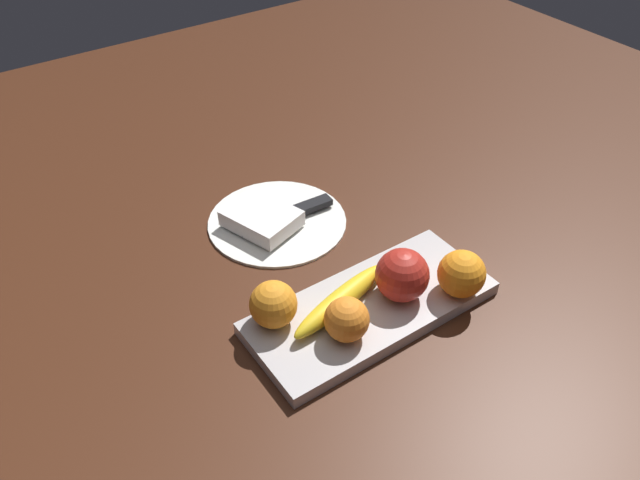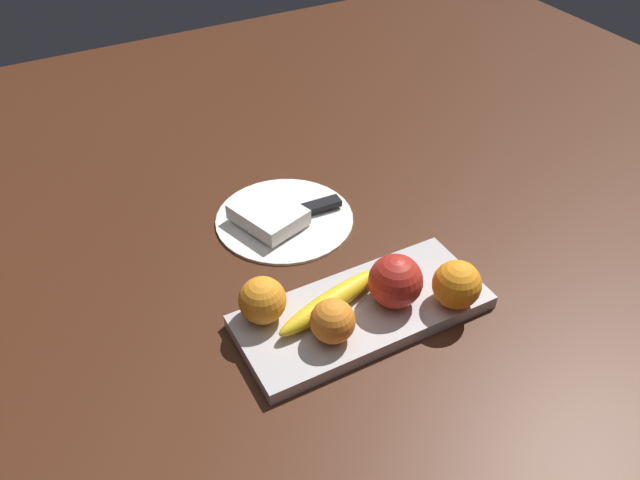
{
  "view_description": "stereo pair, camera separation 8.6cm",
  "coord_description": "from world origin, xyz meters",
  "px_view_note": "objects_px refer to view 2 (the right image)",
  "views": [
    {
      "loc": [
        0.42,
        0.47,
        0.7
      ],
      "look_at": [
        -0.02,
        -0.16,
        0.05
      ],
      "focal_mm": 35.83,
      "sensor_mm": 36.0,
      "label": 1
    },
    {
      "loc": [
        0.34,
        0.52,
        0.7
      ],
      "look_at": [
        -0.02,
        -0.16,
        0.05
      ],
      "focal_mm": 35.83,
      "sensor_mm": 36.0,
      "label": 2
    }
  ],
  "objects_px": {
    "folded_napkin": "(268,214)",
    "orange_near_banana": "(457,285)",
    "fruit_tray": "(362,311)",
    "orange_near_apple": "(262,300)",
    "banana": "(332,301)",
    "orange_center": "(334,323)",
    "knife": "(309,209)",
    "apple": "(395,281)",
    "dinner_plate": "(284,218)"
  },
  "relations": [
    {
      "from": "orange_near_apple",
      "to": "dinner_plate",
      "type": "height_order",
      "value": "orange_near_apple"
    },
    {
      "from": "banana",
      "to": "orange_near_banana",
      "type": "bearing_deg",
      "value": -37.41
    },
    {
      "from": "orange_near_apple",
      "to": "fruit_tray",
      "type": "bearing_deg",
      "value": 160.06
    },
    {
      "from": "fruit_tray",
      "to": "orange_near_apple",
      "type": "xyz_separation_m",
      "value": [
        0.14,
        -0.05,
        0.04
      ]
    },
    {
      "from": "apple",
      "to": "orange_near_apple",
      "type": "xyz_separation_m",
      "value": [
        0.18,
        -0.06,
        -0.01
      ]
    },
    {
      "from": "banana",
      "to": "knife",
      "type": "xyz_separation_m",
      "value": [
        -0.09,
        -0.24,
        -0.02
      ]
    },
    {
      "from": "banana",
      "to": "dinner_plate",
      "type": "xyz_separation_m",
      "value": [
        -0.04,
        -0.25,
        -0.03
      ]
    },
    {
      "from": "apple",
      "to": "dinner_plate",
      "type": "relative_size",
      "value": 0.33
    },
    {
      "from": "orange_near_apple",
      "to": "orange_near_banana",
      "type": "height_order",
      "value": "orange_near_banana"
    },
    {
      "from": "knife",
      "to": "orange_near_apple",
      "type": "bearing_deg",
      "value": 51.84
    },
    {
      "from": "orange_near_banana",
      "to": "folded_napkin",
      "type": "xyz_separation_m",
      "value": [
        0.15,
        -0.32,
        -0.03
      ]
    },
    {
      "from": "fruit_tray",
      "to": "apple",
      "type": "xyz_separation_m",
      "value": [
        -0.05,
        0.01,
        0.05
      ]
    },
    {
      "from": "apple",
      "to": "dinner_plate",
      "type": "distance_m",
      "value": 0.29
    },
    {
      "from": "dinner_plate",
      "to": "knife",
      "type": "xyz_separation_m",
      "value": [
        -0.04,
        0.01,
        0.01
      ]
    },
    {
      "from": "orange_center",
      "to": "folded_napkin",
      "type": "distance_m",
      "value": 0.3
    },
    {
      "from": "banana",
      "to": "orange_near_apple",
      "type": "xyz_separation_m",
      "value": [
        0.09,
        -0.03,
        0.02
      ]
    },
    {
      "from": "banana",
      "to": "orange_near_apple",
      "type": "relative_size",
      "value": 2.87
    },
    {
      "from": "dinner_plate",
      "to": "banana",
      "type": "bearing_deg",
      "value": 80.29
    },
    {
      "from": "banana",
      "to": "folded_napkin",
      "type": "bearing_deg",
      "value": 73.69
    },
    {
      "from": "apple",
      "to": "knife",
      "type": "bearing_deg",
      "value": -89.42
    },
    {
      "from": "knife",
      "to": "orange_near_banana",
      "type": "bearing_deg",
      "value": 107.38
    },
    {
      "from": "orange_center",
      "to": "knife",
      "type": "height_order",
      "value": "orange_center"
    },
    {
      "from": "fruit_tray",
      "to": "folded_napkin",
      "type": "relative_size",
      "value": 3.19
    },
    {
      "from": "fruit_tray",
      "to": "orange_near_apple",
      "type": "distance_m",
      "value": 0.15
    },
    {
      "from": "orange_near_apple",
      "to": "dinner_plate",
      "type": "distance_m",
      "value": 0.26
    },
    {
      "from": "orange_center",
      "to": "folded_napkin",
      "type": "xyz_separation_m",
      "value": [
        -0.04,
        -0.3,
        -0.03
      ]
    },
    {
      "from": "banana",
      "to": "orange_center",
      "type": "height_order",
      "value": "orange_center"
    },
    {
      "from": "folded_napkin",
      "to": "orange_near_apple",
      "type": "bearing_deg",
      "value": 63.66
    },
    {
      "from": "orange_near_banana",
      "to": "knife",
      "type": "xyz_separation_m",
      "value": [
        0.08,
        -0.31,
        -0.04
      ]
    },
    {
      "from": "banana",
      "to": "orange_center",
      "type": "xyz_separation_m",
      "value": [
        0.03,
        0.05,
        0.02
      ]
    },
    {
      "from": "folded_napkin",
      "to": "knife",
      "type": "bearing_deg",
      "value": 172.96
    },
    {
      "from": "folded_napkin",
      "to": "knife",
      "type": "height_order",
      "value": "folded_napkin"
    },
    {
      "from": "knife",
      "to": "orange_center",
      "type": "bearing_deg",
      "value": 72.03
    },
    {
      "from": "apple",
      "to": "folded_napkin",
      "type": "xyz_separation_m",
      "value": [
        0.08,
        -0.28,
        -0.04
      ]
    },
    {
      "from": "apple",
      "to": "banana",
      "type": "xyz_separation_m",
      "value": [
        0.09,
        -0.03,
        -0.02
      ]
    },
    {
      "from": "orange_near_banana",
      "to": "orange_center",
      "type": "height_order",
      "value": "orange_near_banana"
    },
    {
      "from": "knife",
      "to": "folded_napkin",
      "type": "bearing_deg",
      "value": -3.97
    },
    {
      "from": "orange_near_banana",
      "to": "orange_center",
      "type": "relative_size",
      "value": 1.13
    },
    {
      "from": "orange_near_apple",
      "to": "knife",
      "type": "bearing_deg",
      "value": -131.23
    },
    {
      "from": "orange_near_banana",
      "to": "dinner_plate",
      "type": "relative_size",
      "value": 0.3
    },
    {
      "from": "orange_near_banana",
      "to": "folded_napkin",
      "type": "relative_size",
      "value": 0.61
    },
    {
      "from": "folded_napkin",
      "to": "orange_near_banana",
      "type": "bearing_deg",
      "value": 115.58
    },
    {
      "from": "dinner_plate",
      "to": "knife",
      "type": "relative_size",
      "value": 1.34
    },
    {
      "from": "orange_near_banana",
      "to": "folded_napkin",
      "type": "bearing_deg",
      "value": -64.42
    },
    {
      "from": "knife",
      "to": "banana",
      "type": "bearing_deg",
      "value": 73.25
    },
    {
      "from": "banana",
      "to": "knife",
      "type": "bearing_deg",
      "value": 56.63
    },
    {
      "from": "fruit_tray",
      "to": "knife",
      "type": "relative_size",
      "value": 2.08
    },
    {
      "from": "apple",
      "to": "dinner_plate",
      "type": "bearing_deg",
      "value": -80.48
    },
    {
      "from": "orange_center",
      "to": "folded_napkin",
      "type": "bearing_deg",
      "value": -97.15
    },
    {
      "from": "orange_center",
      "to": "folded_napkin",
      "type": "height_order",
      "value": "orange_center"
    }
  ]
}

